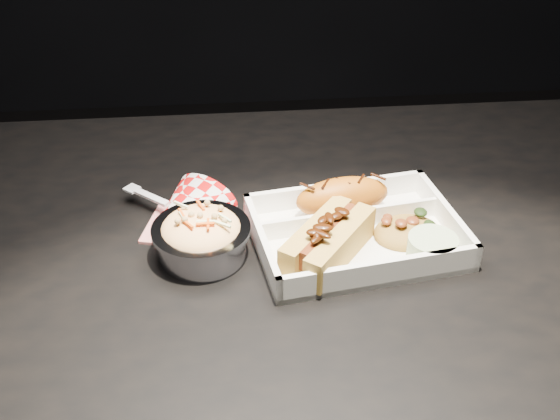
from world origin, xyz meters
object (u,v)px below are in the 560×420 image
object	(u,v)px
food_tray	(355,236)
fried_pastry	(342,197)
napkin_fork	(182,213)
hotdog	(328,239)
foil_coleslaw_cup	(201,235)
dining_table	(335,308)

from	to	relation	value
food_tray	fried_pastry	xyz separation A→B (m)	(-0.01, 0.05, 0.02)
fried_pastry	napkin_fork	xyz separation A→B (m)	(-0.21, 0.01, -0.02)
food_tray	napkin_fork	bearing A→B (deg)	155.28
food_tray	fried_pastry	distance (m)	0.06
food_tray	fried_pastry	world-z (taller)	fried_pastry
hotdog	fried_pastry	bearing A→B (deg)	17.63
hotdog	napkin_fork	bearing A→B (deg)	99.32
food_tray	foil_coleslaw_cup	size ratio (longest dim) A/B	2.29
dining_table	fried_pastry	bearing A→B (deg)	78.38
fried_pastry	napkin_fork	bearing A→B (deg)	178.05
dining_table	napkin_fork	distance (m)	0.24
napkin_fork	dining_table	bearing A→B (deg)	17.81
food_tray	foil_coleslaw_cup	distance (m)	0.19
dining_table	hotdog	xyz separation A→B (m)	(-0.02, -0.01, 0.12)
fried_pastry	dining_table	bearing A→B (deg)	-101.62
dining_table	napkin_fork	xyz separation A→B (m)	(-0.19, 0.08, 0.11)
food_tray	hotdog	world-z (taller)	hotdog
hotdog	napkin_fork	size ratio (longest dim) A/B	0.93
dining_table	napkin_fork	world-z (taller)	napkin_fork
dining_table	napkin_fork	size ratio (longest dim) A/B	7.71
dining_table	food_tray	distance (m)	0.11
food_tray	foil_coleslaw_cup	xyz separation A→B (m)	(-0.19, -0.01, 0.02)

